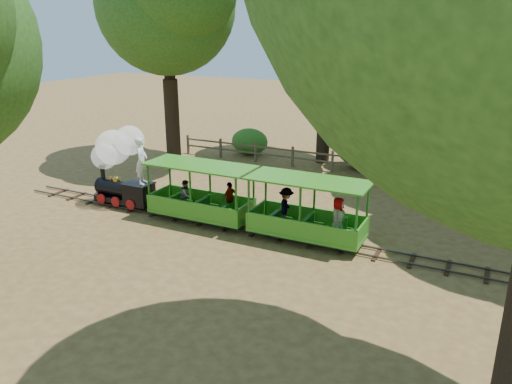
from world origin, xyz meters
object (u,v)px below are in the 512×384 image
at_px(locomotive, 119,160).
at_px(fence, 354,162).
at_px(carriage_front, 202,200).
at_px(carriage_rear, 307,217).

distance_m(locomotive, fence, 10.45).
relative_size(carriage_front, carriage_rear, 1.00).
relative_size(carriage_front, fence, 0.21).
relative_size(carriage_rear, fence, 0.21).
bearing_deg(carriage_rear, locomotive, 179.38).
height_order(locomotive, carriage_rear, locomotive).
bearing_deg(locomotive, carriage_front, -1.08).
relative_size(locomotive, carriage_front, 0.84).
bearing_deg(locomotive, fence, 49.82).
xyz_separation_m(locomotive, carriage_rear, (7.44, -0.08, -0.93)).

